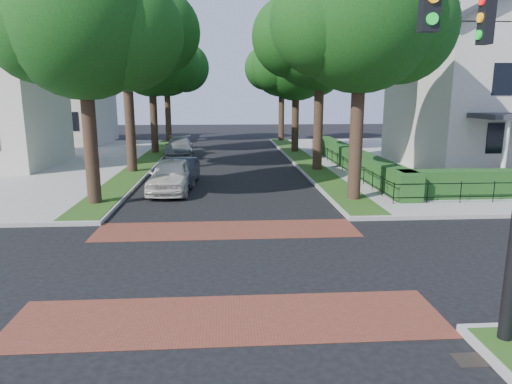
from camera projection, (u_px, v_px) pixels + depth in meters
ground at (228, 263)px, 12.64m from camera, size 120.00×120.00×0.00m
sidewalk_ne at (500, 159)px, 32.44m from camera, size 30.00×30.00×0.15m
crosswalk_far at (227, 230)px, 15.76m from camera, size 9.00×2.20×0.01m
crosswalk_near at (229, 319)px, 9.51m from camera, size 9.00×2.20×0.01m
storm_drain at (473, 360)px, 8.04m from camera, size 0.65×0.45×0.01m
grass_strip_ne at (304, 160)px, 31.59m from camera, size 1.60×29.80×0.02m
grass_strip_nw at (146, 161)px, 30.88m from camera, size 1.60×29.80×0.02m
tree_right_near at (363, 18)px, 18.47m from camera, size 7.75×6.67×10.66m
tree_right_mid at (322, 34)px, 26.21m from camera, size 8.25×7.09×11.22m
tree_right_far at (297, 64)px, 35.19m from camera, size 7.25×6.23×9.74m
tree_right_back at (283, 66)px, 43.90m from camera, size 7.50×6.45×10.20m
tree_left_near at (86, 24)px, 17.81m from camera, size 7.50×6.45×10.20m
tree_left_mid at (127, 26)px, 25.41m from camera, size 8.00×6.88×11.48m
tree_left_far at (153, 60)px, 34.42m from camera, size 7.00×6.02×9.86m
tree_left_back at (167, 64)px, 43.16m from camera, size 7.75×6.66×10.44m
hedge_main_road at (353, 159)px, 27.62m from camera, size 1.00×18.00×1.20m
fence_main_road at (340, 162)px, 27.60m from camera, size 0.06×18.00×0.90m
house_victorian at (509, 71)px, 28.05m from camera, size 13.00×13.05×12.48m
house_left_far at (56, 89)px, 41.78m from camera, size 10.00×9.00×10.14m
parked_car_front at (171, 175)px, 21.78m from camera, size 2.12×4.77×1.59m
parked_car_middle at (182, 172)px, 23.55m from camera, size 1.67×4.17×1.35m
parked_car_rear at (179, 147)px, 34.50m from camera, size 2.32×5.05×1.43m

